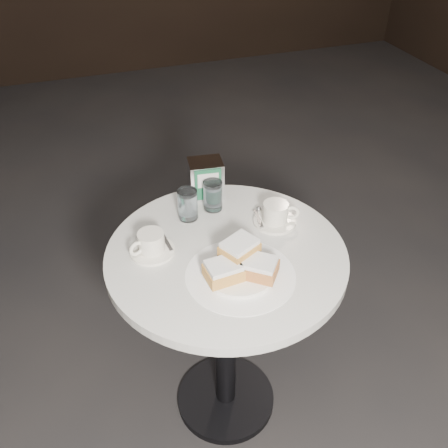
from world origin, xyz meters
TOP-DOWN VIEW (x-y plane):
  - ground at (0.00, 0.00)m, footprint 7.00×7.00m
  - cafe_table at (0.00, 0.00)m, footprint 0.70×0.70m
  - sugar_spill at (0.00, -0.11)m, footprint 0.37×0.37m
  - beignet_plate at (0.00, -0.11)m, footprint 0.23×0.23m
  - coffee_cup_left at (-0.20, 0.07)m, footprint 0.17×0.17m
  - coffee_cup_right at (0.19, 0.08)m, footprint 0.17×0.17m
  - water_glass_left at (-0.06, 0.19)m, footprint 0.08×0.08m
  - water_glass_right at (0.03, 0.22)m, footprint 0.08×0.08m
  - napkin_dispenser at (0.03, 0.30)m, footprint 0.12×0.10m

SIDE VIEW (x-z plane):
  - ground at x=0.00m, z-range 0.00..0.00m
  - cafe_table at x=0.00m, z-range 0.17..0.92m
  - sugar_spill at x=0.00m, z-range 0.74..0.75m
  - coffee_cup_left at x=-0.20m, z-range 0.74..0.81m
  - coffee_cup_right at x=0.19m, z-range 0.74..0.81m
  - beignet_plate at x=0.00m, z-range 0.73..0.83m
  - water_glass_right at x=0.03m, z-range 0.74..0.84m
  - water_glass_left at x=-0.06m, z-range 0.74..0.84m
  - napkin_dispenser at x=0.03m, z-range 0.75..0.87m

